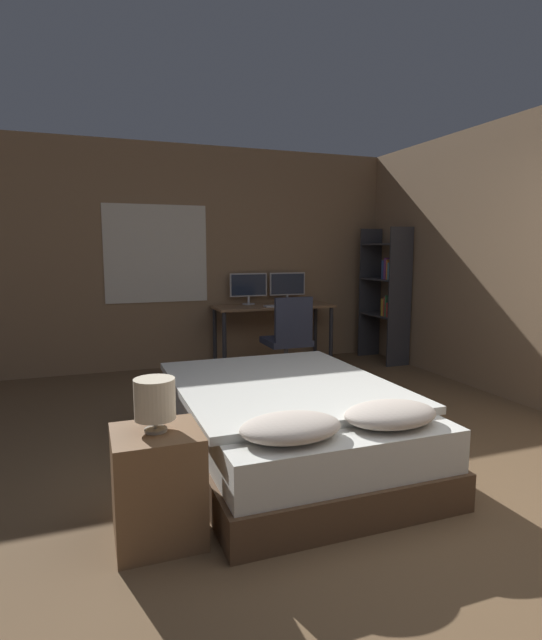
% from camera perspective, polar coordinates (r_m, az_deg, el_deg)
% --- Properties ---
extents(ground_plane, '(20.00, 20.00, 0.00)m').
position_cam_1_polar(ground_plane, '(2.96, 21.11, -21.83)').
color(ground_plane, brown).
extents(wall_back, '(12.00, 0.08, 2.70)m').
position_cam_1_polar(wall_back, '(6.39, -4.43, 7.13)').
color(wall_back, '#8E7051').
rests_on(wall_back, ground_plane).
extents(wall_side_right, '(0.06, 12.00, 2.70)m').
position_cam_1_polar(wall_side_right, '(5.12, 28.36, 5.97)').
color(wall_side_right, '#8E7051').
rests_on(wall_side_right, ground_plane).
extents(bed, '(1.45, 2.10, 0.60)m').
position_cam_1_polar(bed, '(3.53, 1.95, -11.59)').
color(bed, brown).
rests_on(bed, ground_plane).
extents(nightstand, '(0.43, 0.42, 0.57)m').
position_cam_1_polar(nightstand, '(2.68, -12.83, -17.95)').
color(nightstand, brown).
rests_on(nightstand, ground_plane).
extents(bedside_lamp, '(0.20, 0.20, 0.27)m').
position_cam_1_polar(bedside_lamp, '(2.52, -13.14, -8.84)').
color(bedside_lamp, gray).
rests_on(bedside_lamp, nightstand).
extents(desk, '(1.49, 0.56, 0.76)m').
position_cam_1_polar(desk, '(6.24, 0.25, 0.79)').
color(desk, '#846042').
rests_on(desk, ground_plane).
extents(monitor_left, '(0.48, 0.16, 0.39)m').
position_cam_1_polar(monitor_left, '(6.29, -2.58, 3.85)').
color(monitor_left, '#B7B7BC').
rests_on(monitor_left, desk).
extents(monitor_right, '(0.48, 0.16, 0.39)m').
position_cam_1_polar(monitor_right, '(6.47, 1.89, 3.97)').
color(monitor_right, '#B7B7BC').
rests_on(monitor_right, desk).
extents(keyboard, '(0.34, 0.13, 0.02)m').
position_cam_1_polar(keyboard, '(6.06, 0.83, 1.63)').
color(keyboard, '#B7B7BC').
rests_on(keyboard, desk).
extents(computer_mouse, '(0.07, 0.05, 0.04)m').
position_cam_1_polar(computer_mouse, '(6.16, 3.10, 1.80)').
color(computer_mouse, '#B7B7BC').
rests_on(computer_mouse, desk).
extents(office_chair, '(0.52, 0.52, 0.94)m').
position_cam_1_polar(office_chair, '(5.62, 1.97, -2.97)').
color(office_chair, black).
rests_on(office_chair, ground_plane).
extents(bookshelf, '(0.33, 0.72, 1.73)m').
position_cam_1_polar(bookshelf, '(6.58, 13.20, 3.49)').
color(bookshelf, '#333338').
rests_on(bookshelf, ground_plane).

